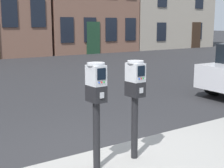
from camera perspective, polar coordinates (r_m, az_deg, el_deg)
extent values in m
plane|color=#28282B|center=(4.76, -1.66, -13.72)|extent=(160.00, 160.00, 0.00)
cylinder|color=black|center=(4.11, -2.72, -9.02)|extent=(0.09, 0.09, 0.87)
cube|color=black|center=(3.97, -2.79, -1.68)|extent=(0.18, 0.25, 0.20)
cube|color=#A5A8AD|center=(3.87, -1.76, -1.99)|extent=(0.06, 0.01, 0.07)
cube|color=#B7BABF|center=(3.93, -2.82, 1.53)|extent=(0.18, 0.23, 0.25)
cube|color=black|center=(3.83, -1.85, 1.75)|extent=(0.12, 0.01, 0.14)
cylinder|color=blue|center=(3.82, -2.25, 0.23)|extent=(0.02, 0.01, 0.02)
cylinder|color=red|center=(3.84, -1.82, 0.29)|extent=(0.02, 0.01, 0.02)
cylinder|color=green|center=(3.86, -1.39, 0.34)|extent=(0.02, 0.01, 0.02)
cylinder|color=#B7BABF|center=(3.91, -2.84, 3.54)|extent=(0.22, 0.22, 0.03)
cylinder|color=black|center=(4.44, 3.98, -7.61)|extent=(0.09, 0.09, 0.86)
cube|color=black|center=(4.31, 4.07, -0.86)|extent=(0.18, 0.25, 0.20)
cube|color=#A5A8AD|center=(4.22, 5.18, -1.13)|extent=(0.06, 0.01, 0.07)
cube|color=#B7BABF|center=(4.27, 4.11, 2.07)|extent=(0.18, 0.23, 0.24)
cube|color=black|center=(4.18, 5.16, 2.27)|extent=(0.12, 0.01, 0.14)
cylinder|color=blue|center=(4.17, 4.80, 0.90)|extent=(0.02, 0.01, 0.02)
cylinder|color=red|center=(4.19, 5.16, 0.94)|extent=(0.02, 0.01, 0.02)
cylinder|color=green|center=(4.21, 5.51, 0.99)|extent=(0.02, 0.01, 0.02)
cylinder|color=#B7BABF|center=(4.25, 4.13, 3.90)|extent=(0.22, 0.22, 0.03)
cylinder|color=black|center=(9.48, 17.47, 0.08)|extent=(0.65, 0.25, 0.64)
cube|color=black|center=(19.39, -17.51, 11.81)|extent=(0.90, 0.06, 1.60)
cube|color=black|center=(19.94, -12.80, 11.98)|extent=(0.90, 0.06, 1.60)
cube|color=black|center=(20.69, -7.85, 9.35)|extent=(0.90, 0.06, 1.58)
cube|color=black|center=(21.48, -3.85, 9.46)|extent=(0.90, 0.06, 1.58)
cube|color=black|center=(22.36, -0.14, 9.52)|extent=(0.90, 0.06, 1.58)
cube|color=black|center=(23.33, 3.27, 9.54)|extent=(0.90, 0.06, 1.58)
cube|color=#193823|center=(21.62, -3.29, 8.06)|extent=(1.00, 0.07, 2.10)
cube|color=black|center=(25.24, 8.67, 9.04)|extent=(0.90, 0.06, 1.38)
cube|color=black|center=(28.16, 14.83, 8.95)|extent=(0.90, 0.06, 1.38)
cube|color=black|center=(28.22, 15.07, 14.03)|extent=(0.90, 0.06, 1.38)
cube|color=black|center=(28.03, 14.53, 8.30)|extent=(1.00, 0.07, 2.10)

